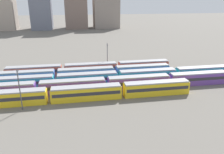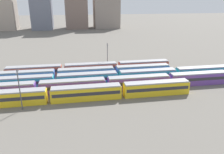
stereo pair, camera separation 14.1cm
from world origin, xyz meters
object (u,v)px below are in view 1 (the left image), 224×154
train_track_3 (86,73)px  train_track_4 (91,68)px  train_track_1 (169,80)px  train_track_2 (118,77)px  catenary_pole_1 (107,55)px  catenary_pole_0 (19,88)px  train_track_0 (87,93)px

train_track_3 → train_track_4: 5.57m
train_track_1 → train_track_2: size_ratio=1.51×
train_track_3 → catenary_pole_1: size_ratio=5.60×
train_track_4 → catenary_pole_0: bearing=-127.5°
train_track_0 → catenary_pole_0: bearing=-168.9°
train_track_3 → train_track_2: bearing=-28.6°
catenary_pole_0 → catenary_pole_1: size_ratio=1.00×
train_track_2 → catenary_pole_1: 13.94m
train_track_1 → train_track_2: (-14.46, 5.20, 0.00)m
train_track_4 → train_track_0: bearing=-98.0°
train_track_2 → train_track_4: same height
train_track_2 → train_track_4: (-7.54, 10.40, -0.00)m
train_track_1 → catenary_pole_1: size_ratio=11.29×
train_track_2 → train_track_3: 10.85m
train_track_2 → train_track_4: size_ratio=1.34×
train_track_4 → train_track_1: bearing=-35.3°
train_track_2 → catenary_pole_0: catenary_pole_0 is taller
train_track_3 → catenary_pole_1: bearing=44.9°
train_track_1 → train_track_2: bearing=160.2°
catenary_pole_0 → catenary_pole_1: catenary_pole_1 is taller
train_track_4 → catenary_pole_0: catenary_pole_0 is taller
train_track_0 → catenary_pole_0: 16.07m
train_track_0 → train_track_3: (0.93, 15.60, 0.00)m
train_track_2 → train_track_4: 12.84m
train_track_4 → catenary_pole_0: size_ratio=5.61×
train_track_4 → catenary_pole_1: catenary_pole_1 is taller
catenary_pole_1 → train_track_4: bearing=-154.4°
catenary_pole_1 → train_track_0: bearing=-111.1°
train_track_3 → catenary_pole_0: size_ratio=5.61×
catenary_pole_0 → catenary_pole_1: 36.35m
train_track_1 → catenary_pole_1: 24.64m
train_track_0 → train_track_2: size_ratio=0.75×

